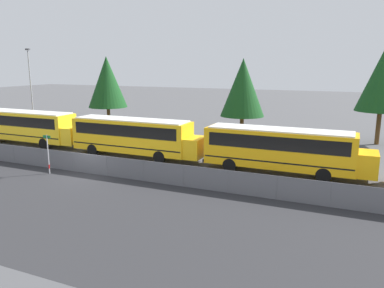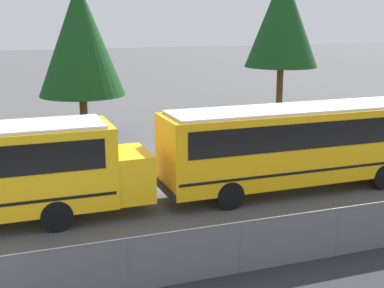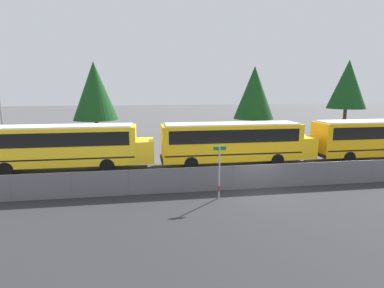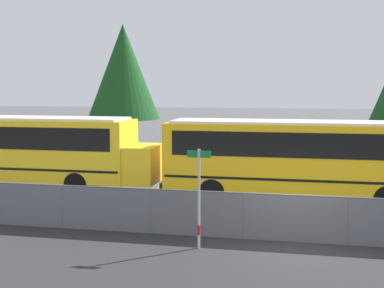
% 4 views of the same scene
% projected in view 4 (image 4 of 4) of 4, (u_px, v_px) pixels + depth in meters
% --- Properties ---
extents(ground_plane, '(200.00, 200.00, 0.00)m').
position_uv_depth(ground_plane, '(294.00, 242.00, 16.34)').
color(ground_plane, '#4C4C4F').
extents(fence, '(76.56, 0.07, 1.48)m').
position_uv_depth(fence, '(295.00, 218.00, 16.25)').
color(fence, '#9EA0A5').
rests_on(fence, ground_plane).
extents(school_bus_1, '(12.21, 2.55, 3.34)m').
position_uv_depth(school_bus_1, '(23.00, 146.00, 24.65)').
color(school_bus_1, yellow).
rests_on(school_bus_1, ground_plane).
extents(school_bus_2, '(12.21, 2.55, 3.34)m').
position_uv_depth(school_bus_2, '(305.00, 154.00, 21.68)').
color(school_bus_2, yellow).
rests_on(school_bus_2, ground_plane).
extents(street_sign, '(0.70, 0.09, 2.94)m').
position_uv_depth(street_sign, '(199.00, 196.00, 15.52)').
color(street_sign, '#B7B7BC').
rests_on(street_sign, ground_plane).
extents(tree_2, '(5.03, 5.03, 9.00)m').
position_uv_depth(tree_2, '(123.00, 72.00, 36.95)').
color(tree_2, '#51381E').
rests_on(tree_2, ground_plane).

